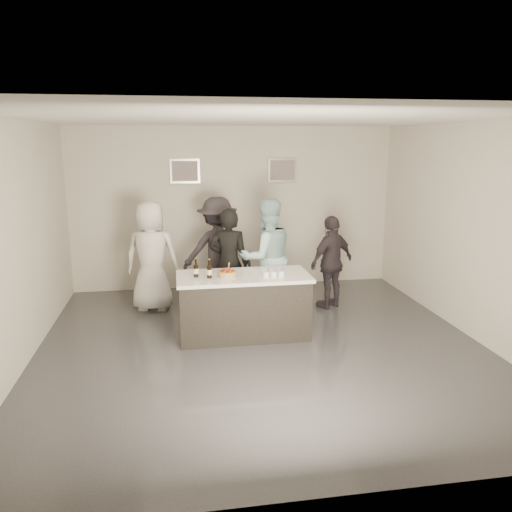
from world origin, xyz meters
name	(u,v)px	position (x,y,z in m)	size (l,w,h in m)	color
floor	(262,346)	(0.00, 0.00, 0.00)	(6.00, 6.00, 0.00)	#3D3D42
ceiling	(263,118)	(0.00, 0.00, 3.00)	(6.00, 6.00, 0.00)	white
wall_back	(234,208)	(0.00, 3.00, 1.50)	(6.00, 0.04, 3.00)	beige
wall_front	(335,317)	(0.00, -3.00, 1.50)	(6.00, 0.04, 3.00)	beige
wall_left	(17,246)	(-3.00, 0.00, 1.50)	(0.04, 6.00, 3.00)	beige
wall_right	(474,232)	(3.00, 0.00, 1.50)	(0.04, 6.00, 3.00)	beige
picture_left	(185,171)	(-0.90, 2.97, 2.20)	(0.54, 0.04, 0.44)	#B2B2B7
picture_right	(282,170)	(0.90, 2.97, 2.20)	(0.54, 0.04, 0.44)	#B2B2B7
bar_counter	(244,305)	(-0.19, 0.44, 0.45)	(1.86, 0.86, 0.90)	white
cake	(227,274)	(-0.42, 0.37, 0.94)	(0.24, 0.24, 0.07)	orange
beer_bottle_a	(196,268)	(-0.85, 0.43, 1.03)	(0.07, 0.07, 0.26)	black
beer_bottle_b	(209,269)	(-0.67, 0.34, 1.03)	(0.07, 0.07, 0.26)	black
tumbler_cluster	(272,272)	(0.21, 0.37, 0.94)	(0.30, 0.30, 0.08)	orange
candles	(231,282)	(-0.41, 0.08, 0.90)	(0.24, 0.08, 0.01)	pink
person_main_black	(229,263)	(-0.30, 1.32, 0.86)	(0.63, 0.41, 1.73)	black
person_main_blue	(267,258)	(0.30, 1.29, 0.93)	(0.91, 0.71, 1.87)	#A7D6DA
person_guest_left	(152,256)	(-1.50, 1.81, 0.90)	(0.88, 0.57, 1.80)	silver
person_guest_right	(332,262)	(1.43, 1.46, 0.77)	(0.91, 0.38, 1.55)	#302A31
person_guest_back	(218,250)	(-0.41, 2.05, 0.91)	(1.18, 0.68, 1.82)	#2D2930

